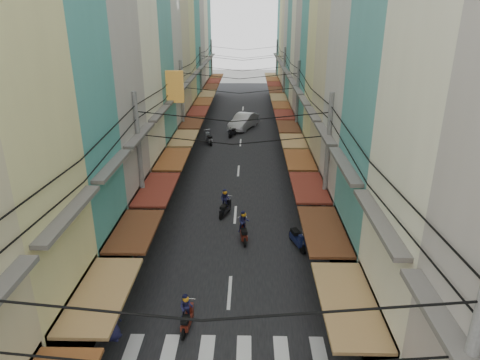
# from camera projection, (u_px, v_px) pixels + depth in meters

# --- Properties ---
(ground) EXTENTS (160.00, 160.00, 0.00)m
(ground) POSITION_uv_depth(u_px,v_px,m) (231.00, 268.00, 21.24)
(ground) COLOR slate
(ground) RESTS_ON ground
(road) EXTENTS (10.00, 80.00, 0.02)m
(road) POSITION_uv_depth(u_px,v_px,m) (240.00, 149.00, 39.85)
(road) COLOR black
(road) RESTS_ON ground
(sidewalk_left) EXTENTS (3.00, 80.00, 0.06)m
(sidewalk_left) POSITION_uv_depth(u_px,v_px,m) (171.00, 148.00, 39.98)
(sidewalk_left) COLOR slate
(sidewalk_left) RESTS_ON ground
(sidewalk_right) EXTENTS (3.00, 80.00, 0.06)m
(sidewalk_right) POSITION_uv_depth(u_px,v_px,m) (310.00, 149.00, 39.71)
(sidewalk_right) COLOR slate
(sidewalk_right) RESTS_ON ground
(crosswalk) EXTENTS (7.55, 2.40, 0.01)m
(crosswalk) POSITION_uv_depth(u_px,v_px,m) (225.00, 358.00, 15.64)
(crosswalk) COLOR silver
(crosswalk) RESTS_ON ground
(building_row_left) EXTENTS (7.80, 67.67, 23.70)m
(building_row_left) POSITION_uv_depth(u_px,v_px,m) (138.00, 41.00, 33.25)
(building_row_left) COLOR #B8B4A8
(building_row_left) RESTS_ON ground
(building_row_right) EXTENTS (7.80, 68.98, 22.59)m
(building_row_right) POSITION_uv_depth(u_px,v_px,m) (342.00, 46.00, 32.96)
(building_row_right) COLOR teal
(building_row_right) RESTS_ON ground
(utility_poles) EXTENTS (10.20, 66.13, 8.20)m
(utility_poles) POSITION_uv_depth(u_px,v_px,m) (239.00, 86.00, 32.81)
(utility_poles) COLOR gray
(utility_poles) RESTS_ON ground
(white_car) EXTENTS (6.20, 4.25, 2.04)m
(white_car) POSITION_uv_depth(u_px,v_px,m) (243.00, 129.00, 46.87)
(white_car) COLOR silver
(white_car) RESTS_ON ground
(bicycle) EXTENTS (1.59, 0.75, 1.06)m
(bicycle) POSITION_uv_depth(u_px,v_px,m) (387.00, 309.00, 18.31)
(bicycle) COLOR black
(bicycle) RESTS_ON ground
(moving_scooters) EXTENTS (6.85, 30.27, 1.80)m
(moving_scooters) POSITION_uv_depth(u_px,v_px,m) (231.00, 200.00, 27.63)
(moving_scooters) COLOR black
(moving_scooters) RESTS_ON ground
(parked_scooters) EXTENTS (13.31, 13.34, 0.91)m
(parked_scooters) POSITION_uv_depth(u_px,v_px,m) (334.00, 296.00, 18.41)
(parked_scooters) COLOR black
(parked_scooters) RESTS_ON ground
(pedestrians) EXTENTS (12.49, 25.71, 2.10)m
(pedestrians) POSITION_uv_depth(u_px,v_px,m) (166.00, 220.00, 23.94)
(pedestrians) COLOR #261F29
(pedestrians) RESTS_ON ground
(market_umbrella) EXTENTS (2.22, 2.22, 2.35)m
(market_umbrella) POSITION_uv_depth(u_px,v_px,m) (356.00, 243.00, 19.45)
(market_umbrella) COLOR #B2B2B7
(market_umbrella) RESTS_ON ground
(traffic_sign) EXTENTS (0.10, 0.67, 3.05)m
(traffic_sign) POSITION_uv_depth(u_px,v_px,m) (360.00, 278.00, 16.58)
(traffic_sign) COLOR gray
(traffic_sign) RESTS_ON ground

